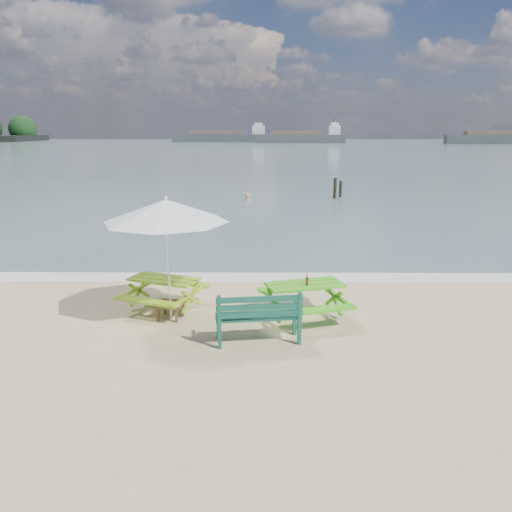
{
  "coord_description": "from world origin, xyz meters",
  "views": [
    {
      "loc": [
        0.61,
        -7.83,
        3.8
      ],
      "look_at": [
        0.53,
        3.0,
        1.0
      ],
      "focal_mm": 35.0,
      "sensor_mm": 36.0,
      "label": 1
    }
  ],
  "objects_px": {
    "park_bench": "(258,326)",
    "patio_umbrella": "(166,211)",
    "side_table": "(171,310)",
    "picnic_table_right": "(305,301)",
    "picnic_table_left": "(164,294)",
    "swimmer": "(247,207)",
    "beer_bottle": "(307,281)"
  },
  "relations": [
    {
      "from": "park_bench",
      "to": "beer_bottle",
      "type": "height_order",
      "value": "beer_bottle"
    },
    {
      "from": "side_table",
      "to": "picnic_table_right",
      "type": "bearing_deg",
      "value": 1.0
    },
    {
      "from": "patio_umbrella",
      "to": "beer_bottle",
      "type": "bearing_deg",
      "value": -0.59
    },
    {
      "from": "patio_umbrella",
      "to": "beer_bottle",
      "type": "distance_m",
      "value": 3.12
    },
    {
      "from": "side_table",
      "to": "picnic_table_left",
      "type": "bearing_deg",
      "value": 112.63
    },
    {
      "from": "side_table",
      "to": "patio_umbrella",
      "type": "relative_size",
      "value": 0.2
    },
    {
      "from": "patio_umbrella",
      "to": "picnic_table_left",
      "type": "bearing_deg",
      "value": 112.63
    },
    {
      "from": "picnic_table_right",
      "to": "park_bench",
      "type": "relative_size",
      "value": 1.31
    },
    {
      "from": "park_bench",
      "to": "swimmer",
      "type": "distance_m",
      "value": 18.22
    },
    {
      "from": "swimmer",
      "to": "beer_bottle",
      "type": "bearing_deg",
      "value": -84.56
    },
    {
      "from": "picnic_table_right",
      "to": "swimmer",
      "type": "height_order",
      "value": "picnic_table_right"
    },
    {
      "from": "park_bench",
      "to": "patio_umbrella",
      "type": "distance_m",
      "value": 2.87
    },
    {
      "from": "beer_bottle",
      "to": "picnic_table_right",
      "type": "bearing_deg",
      "value": 112.08
    },
    {
      "from": "park_bench",
      "to": "picnic_table_right",
      "type": "bearing_deg",
      "value": 51.32
    },
    {
      "from": "picnic_table_left",
      "to": "swimmer",
      "type": "bearing_deg",
      "value": 85.28
    },
    {
      "from": "picnic_table_left",
      "to": "swimmer",
      "type": "height_order",
      "value": "picnic_table_left"
    },
    {
      "from": "beer_bottle",
      "to": "swimmer",
      "type": "bearing_deg",
      "value": 95.44
    },
    {
      "from": "beer_bottle",
      "to": "swimmer",
      "type": "xyz_separation_m",
      "value": [
        -1.63,
        17.09,
        -1.19
      ]
    },
    {
      "from": "park_bench",
      "to": "patio_umbrella",
      "type": "bearing_deg",
      "value": 147.79
    },
    {
      "from": "picnic_table_left",
      "to": "beer_bottle",
      "type": "relative_size",
      "value": 8.75
    },
    {
      "from": "park_bench",
      "to": "side_table",
      "type": "xyz_separation_m",
      "value": [
        -1.8,
        1.13,
        -0.12
      ]
    },
    {
      "from": "picnic_table_right",
      "to": "park_bench",
      "type": "bearing_deg",
      "value": -128.68
    },
    {
      "from": "beer_bottle",
      "to": "swimmer",
      "type": "relative_size",
      "value": 0.14
    },
    {
      "from": "picnic_table_left",
      "to": "patio_umbrella",
      "type": "distance_m",
      "value": 1.97
    },
    {
      "from": "side_table",
      "to": "patio_umbrella",
      "type": "height_order",
      "value": "patio_umbrella"
    },
    {
      "from": "picnic_table_right",
      "to": "side_table",
      "type": "height_order",
      "value": "picnic_table_right"
    },
    {
      "from": "patio_umbrella",
      "to": "swimmer",
      "type": "relative_size",
      "value": 1.79
    },
    {
      "from": "picnic_table_left",
      "to": "patio_umbrella",
      "type": "bearing_deg",
      "value": -67.37
    },
    {
      "from": "side_table",
      "to": "swimmer",
      "type": "distance_m",
      "value": 17.11
    },
    {
      "from": "patio_umbrella",
      "to": "picnic_table_right",
      "type": "bearing_deg",
      "value": 1.0
    },
    {
      "from": "park_bench",
      "to": "patio_umbrella",
      "type": "relative_size",
      "value": 0.55
    },
    {
      "from": "park_bench",
      "to": "patio_umbrella",
      "type": "xyz_separation_m",
      "value": [
        -1.8,
        1.13,
        1.93
      ]
    }
  ]
}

